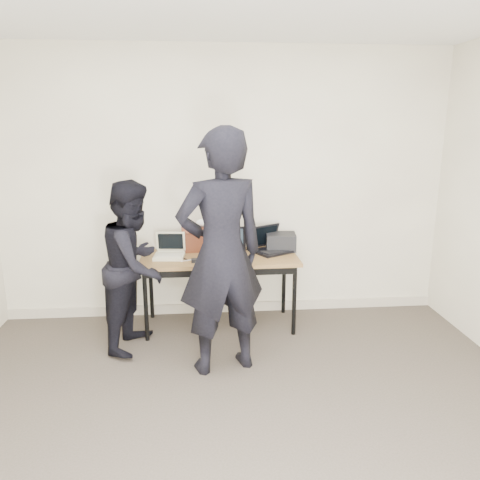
{
  "coord_description": "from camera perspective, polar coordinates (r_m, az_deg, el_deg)",
  "views": [
    {
      "loc": [
        -0.25,
        -2.43,
        1.98
      ],
      "look_at": [
        0.1,
        1.6,
        0.95
      ],
      "focal_mm": 35.0,
      "sensor_mm": 36.0,
      "label": 1
    }
  ],
  "objects": [
    {
      "name": "laptop_beige",
      "position": [
        4.51,
        -8.58,
        -1.51
      ],
      "size": [
        0.3,
        0.29,
        0.23
      ],
      "rotation": [
        0.0,
        0.0,
        -0.08
      ],
      "color": "beige",
      "rests_on": "desk"
    },
    {
      "name": "desk",
      "position": [
        4.51,
        -2.54,
        -2.75
      ],
      "size": [
        1.5,
        0.66,
        0.72
      ],
      "rotation": [
        0.0,
        0.0,
        0.01
      ],
      "color": "brown",
      "rests_on": "ground"
    },
    {
      "name": "laptop_center",
      "position": [
        4.5,
        -1.65,
        -1.18
      ],
      "size": [
        0.4,
        0.39,
        0.28
      ],
      "rotation": [
        0.0,
        0.0,
        -0.16
      ],
      "color": "black",
      "rests_on": "desk"
    },
    {
      "name": "tissue",
      "position": [
        4.65,
        -4.56,
        2.1
      ],
      "size": [
        0.14,
        0.11,
        0.08
      ],
      "primitive_type": "ellipsoid",
      "rotation": [
        0.0,
        0.0,
        -0.1
      ],
      "color": "white",
      "rests_on": "leather_satchel"
    },
    {
      "name": "laptop_right",
      "position": [
        4.66,
        3.66,
        -0.7
      ],
      "size": [
        0.47,
        0.47,
        0.26
      ],
      "rotation": [
        0.0,
        0.0,
        0.53
      ],
      "color": "black",
      "rests_on": "desk"
    },
    {
      "name": "room",
      "position": [
        2.52,
        0.87,
        -0.19
      ],
      "size": [
        4.6,
        4.6,
        2.8
      ],
      "color": "#453C34",
      "rests_on": "ground"
    },
    {
      "name": "power_brick",
      "position": [
        4.33,
        -5.37,
        -2.5
      ],
      "size": [
        0.09,
        0.06,
        0.03
      ],
      "primitive_type": "cube",
      "rotation": [
        0.0,
        0.0,
        0.03
      ],
      "color": "black",
      "rests_on": "desk"
    },
    {
      "name": "person_typist",
      "position": [
        3.65,
        -2.32,
        -1.69
      ],
      "size": [
        0.82,
        0.66,
        1.95
      ],
      "primitive_type": "imported",
      "rotation": [
        0.0,
        0.0,
        3.44
      ],
      "color": "black",
      "rests_on": "ground"
    },
    {
      "name": "baseboard",
      "position": [
        5.05,
        -1.76,
        -8.19
      ],
      "size": [
        4.5,
        0.03,
        0.1
      ],
      "primitive_type": "cube",
      "color": "#B9AE99",
      "rests_on": "ground"
    },
    {
      "name": "person_observer",
      "position": [
        4.21,
        -12.69,
        -3.04
      ],
      "size": [
        0.74,
        0.86,
        1.5
      ],
      "primitive_type": "imported",
      "rotation": [
        0.0,
        0.0,
        1.3
      ],
      "color": "black",
      "rests_on": "ground"
    },
    {
      "name": "equipment_box",
      "position": [
        4.72,
        5.0,
        -0.21
      ],
      "size": [
        0.31,
        0.27,
        0.17
      ],
      "primitive_type": "cube",
      "rotation": [
        0.0,
        0.0,
        -0.1
      ],
      "color": "black",
      "rests_on": "desk"
    },
    {
      "name": "cables",
      "position": [
        4.5,
        -4.4,
        -1.98
      ],
      "size": [
        0.86,
        0.41,
        0.01
      ],
      "rotation": [
        0.0,
        0.0,
        -0.08
      ],
      "color": "black",
      "rests_on": "desk"
    },
    {
      "name": "leather_satchel",
      "position": [
        4.68,
        -4.88,
        0.2
      ],
      "size": [
        0.38,
        0.21,
        0.25
      ],
      "rotation": [
        0.0,
        0.0,
        0.1
      ],
      "color": "#602C19",
      "rests_on": "desk"
    }
  ]
}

